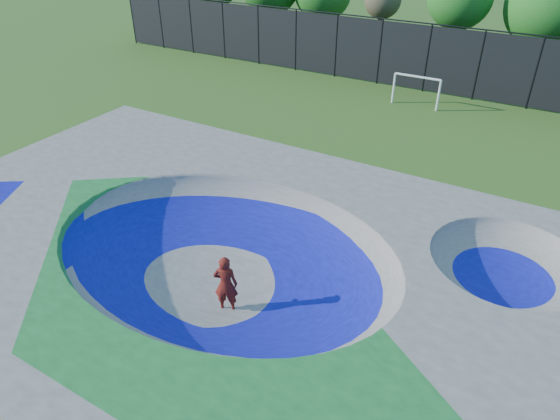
# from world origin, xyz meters

# --- Properties ---
(ground) EXTENTS (120.00, 120.00, 0.00)m
(ground) POSITION_xyz_m (0.00, 0.00, 0.00)
(ground) COLOR #2D5216
(ground) RESTS_ON ground
(skate_deck) EXTENTS (22.00, 14.00, 1.50)m
(skate_deck) POSITION_xyz_m (0.00, 0.00, 0.75)
(skate_deck) COLOR gray
(skate_deck) RESTS_ON ground
(skater) EXTENTS (0.81, 0.69, 1.89)m
(skater) POSITION_xyz_m (0.76, -0.97, 0.94)
(skater) COLOR #B11E0E
(skater) RESTS_ON ground
(skateboard) EXTENTS (0.81, 0.45, 0.05)m
(skateboard) POSITION_xyz_m (0.76, -0.97, 0.03)
(skateboard) COLOR black
(skateboard) RESTS_ON ground
(soccer_goal) EXTENTS (2.72, 0.12, 1.79)m
(soccer_goal) POSITION_xyz_m (0.36, 18.10, 1.24)
(soccer_goal) COLOR white
(soccer_goal) RESTS_ON ground
(fence) EXTENTS (48.09, 0.09, 4.04)m
(fence) POSITION_xyz_m (0.00, 21.00, 2.10)
(fence) COLOR black
(fence) RESTS_ON ground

